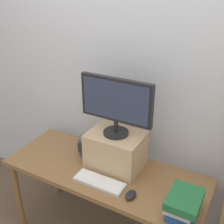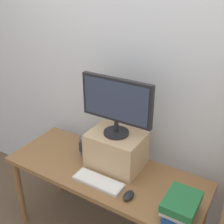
% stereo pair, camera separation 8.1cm
% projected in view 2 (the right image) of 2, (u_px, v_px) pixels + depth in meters
% --- Properties ---
extents(back_wall, '(7.00, 0.08, 2.60)m').
position_uv_depth(back_wall, '(133.00, 81.00, 2.19)').
color(back_wall, silver).
rests_on(back_wall, ground_plane).
extents(desk, '(1.54, 0.59, 0.72)m').
position_uv_depth(desk, '(105.00, 178.00, 2.16)').
color(desk, olive).
rests_on(desk, ground_plane).
extents(riser_box, '(0.40, 0.31, 0.28)m').
position_uv_depth(riser_box, '(116.00, 150.00, 2.12)').
color(riser_box, tan).
rests_on(riser_box, desk).
extents(computer_monitor, '(0.54, 0.19, 0.43)m').
position_uv_depth(computer_monitor, '(116.00, 104.00, 1.95)').
color(computer_monitor, black).
rests_on(computer_monitor, riser_box).
extents(keyboard, '(0.37, 0.13, 0.02)m').
position_uv_depth(keyboard, '(98.00, 181.00, 1.98)').
color(keyboard, silver).
rests_on(keyboard, desk).
extents(computer_mouse, '(0.06, 0.10, 0.04)m').
position_uv_depth(computer_mouse, '(129.00, 196.00, 1.85)').
color(computer_mouse, black).
rests_on(computer_mouse, desk).
extents(book_stack, '(0.20, 0.27, 0.15)m').
position_uv_depth(book_stack, '(181.00, 206.00, 1.69)').
color(book_stack, navy).
rests_on(book_stack, desk).
extents(desk_speaker, '(0.09, 0.10, 0.16)m').
position_uv_depth(desk_speaker, '(85.00, 146.00, 2.27)').
color(desk_speaker, '#4C4C51').
rests_on(desk_speaker, desk).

